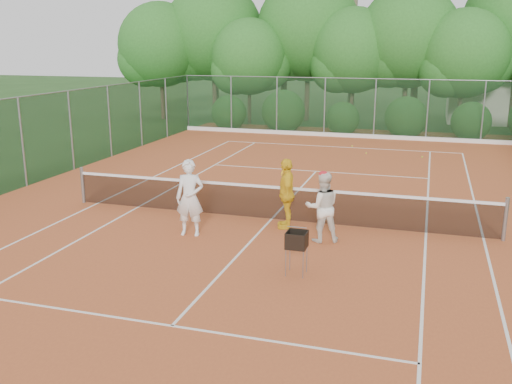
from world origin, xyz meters
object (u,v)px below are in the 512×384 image
player_white (190,198)px  player_center_grp (322,207)px  player_yellow (286,193)px  ball_hopper (297,241)px

player_white → player_center_grp: (3.27, 0.50, -0.10)m
player_center_grp → player_yellow: bearing=144.1°
player_center_grp → player_white: bearing=-171.3°
player_center_grp → ball_hopper: player_center_grp is taller
player_white → ball_hopper: 3.59m
player_white → player_center_grp: bearing=-0.1°
player_yellow → ball_hopper: bearing=2.3°
player_white → ball_hopper: bearing=-37.5°
player_yellow → ball_hopper: 3.18m
player_white → player_center_grp: 3.30m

